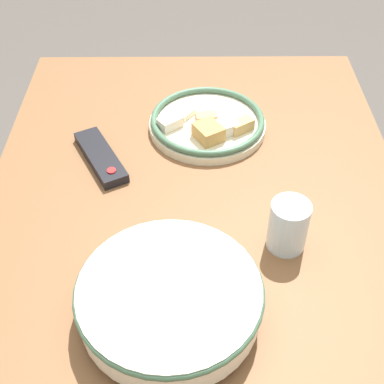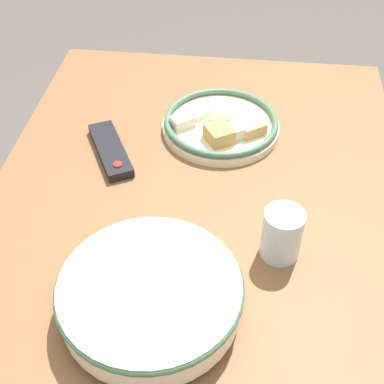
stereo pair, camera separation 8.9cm
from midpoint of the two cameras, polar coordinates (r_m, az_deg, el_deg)
The scene contains 5 objects.
dining_table at distance 1.08m, azimuth -1.89°, elevation -5.79°, with size 1.16×0.82×0.74m.
noodle_bowl at distance 0.83m, azimuth -5.55°, elevation -11.40°, with size 0.29×0.29×0.07m.
food_plate at distance 1.19m, azimuth -0.49°, elevation 7.28°, with size 0.26×0.26×0.05m.
tv_remote at distance 1.13m, azimuth -11.96°, elevation 3.59°, with size 0.18×0.13×0.02m.
drinking_glass at distance 0.92m, azimuth 7.52°, elevation -3.70°, with size 0.07×0.07×0.10m.
Camera 1 is at (-0.70, 0.01, 1.46)m, focal length 50.00 mm.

